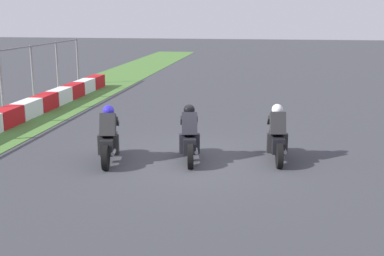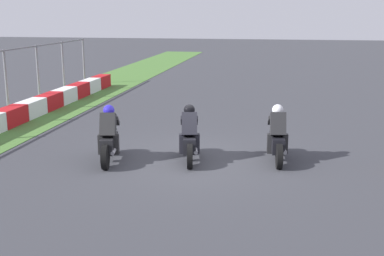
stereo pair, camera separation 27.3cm
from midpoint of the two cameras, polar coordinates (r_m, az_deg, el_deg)
The scene contains 4 objects.
ground_plane at distance 13.49m, azimuth -0.29°, elevation -3.68°, with size 120.00×120.00×0.00m, color #38393E.
rider_lane_a at distance 13.51m, azimuth 9.06°, elevation -1.09°, with size 2.04×0.57×1.51m.
rider_lane_b at distance 13.31m, azimuth -0.88°, elevation -1.14°, with size 2.03×0.63×1.51m.
rider_lane_c at distance 13.40m, azimuth -10.00°, elevation -1.25°, with size 2.03×0.62×1.51m.
Camera 1 is at (-12.77, -1.94, 3.91)m, focal length 46.91 mm.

